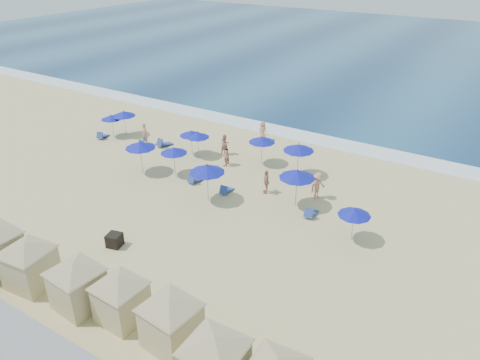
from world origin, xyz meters
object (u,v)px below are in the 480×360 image
Objects in this scene: beachgoer_4 at (263,131)px; beachgoer_3 at (318,186)px; umbrella_9 at (297,174)px; cabana_1 at (28,258)px; cabana_3 at (120,293)px; beachgoer_2 at (266,181)px; umbrella_0 at (111,117)px; umbrella_3 at (198,135)px; cabana_2 at (76,279)px; umbrella_1 at (124,113)px; trash_bin at (115,240)px; cabana_4 at (171,315)px; umbrella_2 at (140,145)px; umbrella_7 at (207,169)px; umbrella_6 at (262,139)px; beachgoer_5 at (225,155)px; beachgoer_1 at (225,145)px; umbrella_4 at (191,133)px; umbrella_8 at (299,148)px; cabana_5 at (215,355)px; beachgoer_0 at (145,134)px; umbrella_10 at (355,212)px; umbrella_5 at (174,150)px.

beachgoer_3 is at bearing 153.32° from beachgoer_4.
cabana_1 is at bearing -118.60° from umbrella_9.
cabana_3 reaches higher than beachgoer_2.
umbrella_0 is 8.92m from umbrella_3.
umbrella_9 is at bearing 72.24° from cabana_2.
umbrella_1 is 1.39× the size of beachgoer_4.
cabana_4 reaches higher than trash_bin.
cabana_2 reaches higher than beachgoer_2.
umbrella_7 reaches higher than umbrella_2.
cabana_1 is 1.66× the size of umbrella_9.
umbrella_7 is (4.78, -5.34, 0.46)m from umbrella_3.
umbrella_0 is at bearing -171.70° from umbrella_6.
umbrella_3 is (-2.38, 16.94, 0.25)m from cabana_1.
umbrella_9 is at bearing 65.64° from beachgoer_5.
trash_bin is at bearing -96.36° from umbrella_6.
beachgoer_1 is 9.59m from beachgoer_3.
umbrella_1 is 14.10m from umbrella_7.
umbrella_6 is (5.60, 1.46, 0.18)m from umbrella_4.
umbrella_2 is 11.92m from umbrella_9.
umbrella_8 is 7.41m from beachgoer_4.
umbrella_2 is at bearing -29.26° from umbrella_0.
cabana_5 is at bearing -150.39° from beachgoer_3.
cabana_1 reaches higher than umbrella_0.
beachgoer_4 is 0.94× the size of beachgoer_5.
cabana_1 reaches higher than trash_bin.
cabana_2 is 17.90m from umbrella_4.
beachgoer_0 is at bearing 153.98° from umbrella_7.
cabana_5 is 2.52× the size of beachgoer_5.
cabana_2 is at bearing -69.55° from umbrella_4.
umbrella_10 is 1.15× the size of beachgoer_3.
umbrella_4 is 3.74m from umbrella_5.
umbrella_7 is (4.28, -1.81, 0.37)m from umbrella_5.
umbrella_8 is (2.57, 17.86, 0.65)m from cabana_2.
cabana_1 reaches higher than umbrella_3.
umbrella_4 is 1.25× the size of beachgoer_1.
umbrella_7 reaches higher than umbrella_10.
trash_bin is 13.16m from umbrella_4.
umbrella_0 is at bearing -174.47° from umbrella_8.
cabana_1 is 2.62× the size of beachgoer_2.
cabana_3 is 13.94m from beachgoer_2.
cabana_1 reaches higher than umbrella_7.
umbrella_1 is 1.08× the size of umbrella_10.
cabana_1 is 15.47m from beachgoer_2.
umbrella_7 is at bearing -19.35° from umbrella_0.
beachgoer_3 is (8.40, 15.72, -0.66)m from cabana_1.
umbrella_6 is (-8.60, 18.50, 0.41)m from cabana_5.
cabana_5 is at bearing -39.20° from umbrella_2.
umbrella_2 reaches higher than umbrella_0.
cabana_1 reaches higher than beachgoer_1.
cabana_2 reaches higher than umbrella_4.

